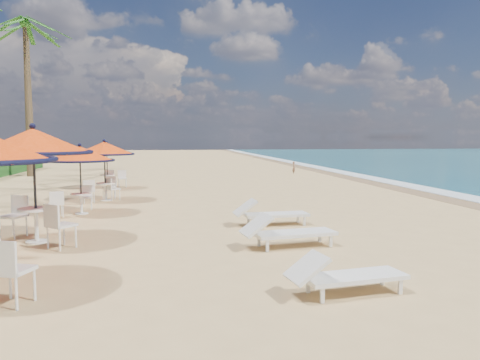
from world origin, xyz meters
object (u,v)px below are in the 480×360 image
(station_1, at_px, (31,156))
(lounger_far, at_px, (269,213))
(lounger_mid, at_px, (285,231))
(lounger_near, at_px, (343,274))
(station_2, at_px, (79,160))
(station_3, at_px, (104,156))
(station_4, at_px, (108,152))

(station_1, height_order, lounger_far, station_1)
(station_1, height_order, lounger_mid, station_1)
(lounger_near, xyz_separation_m, lounger_far, (0.09, 5.62, 0.03))
(lounger_far, bearing_deg, station_2, 149.39)
(lounger_near, relative_size, lounger_far, 0.94)
(station_3, relative_size, lounger_near, 1.20)
(station_4, distance_m, lounger_far, 11.47)
(station_4, xyz_separation_m, lounger_mid, (5.20, -12.58, -1.33))
(lounger_mid, distance_m, lounger_far, 2.53)
(lounger_far, bearing_deg, lounger_mid, -97.62)
(station_2, xyz_separation_m, lounger_mid, (5.17, -5.27, -1.32))
(station_3, distance_m, lounger_far, 7.74)
(station_3, xyz_separation_m, lounger_near, (4.90, -11.38, -1.37))
(station_3, height_order, lounger_near, station_3)
(lounger_near, distance_m, lounger_far, 5.62)
(station_2, xyz_separation_m, lounger_far, (5.35, -2.74, -1.33))
(lounger_near, bearing_deg, station_3, 104.88)
(station_1, xyz_separation_m, lounger_mid, (5.47, -1.30, -1.61))
(lounger_mid, height_order, lounger_far, lounger_mid)
(lounger_mid, bearing_deg, station_3, 111.85)
(station_2, height_order, station_3, station_3)
(station_3, bearing_deg, station_1, -95.44)
(station_2, distance_m, lounger_far, 6.16)
(station_4, xyz_separation_m, lounger_near, (5.29, -15.67, -1.37))
(lounger_near, height_order, lounger_mid, lounger_mid)
(station_1, height_order, station_4, station_1)
(station_1, bearing_deg, station_4, 88.59)
(station_1, distance_m, lounger_far, 6.01)
(station_1, height_order, station_2, station_1)
(station_2, relative_size, station_3, 0.95)
(station_2, relative_size, station_4, 0.99)
(station_2, height_order, lounger_far, station_2)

